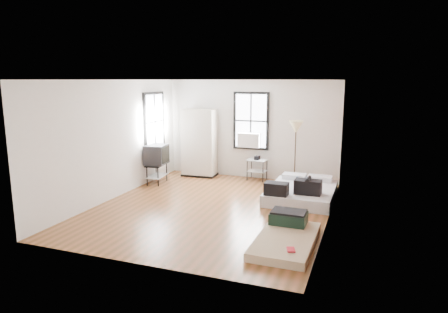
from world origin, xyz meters
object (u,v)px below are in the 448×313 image
at_px(floor_lamp, 296,130).
at_px(wardrobe, 199,143).
at_px(tv_stand, 157,156).
at_px(mattress_main, 301,191).
at_px(mattress_bare, 287,235).
at_px(side_table, 257,164).

bearing_deg(floor_lamp, wardrobe, 180.00).
bearing_deg(tv_stand, floor_lamp, 11.63).
relative_size(mattress_main, tv_stand, 1.93).
xyz_separation_m(mattress_main, floor_lamp, (-0.41, 1.33, 1.30)).
height_order(mattress_bare, side_table, side_table).
bearing_deg(mattress_main, floor_lamp, 107.13).
bearing_deg(side_table, wardrobe, -177.70).
relative_size(mattress_main, wardrobe, 1.04).
height_order(wardrobe, floor_lamp, wardrobe).
bearing_deg(tv_stand, mattress_bare, -40.87).
xyz_separation_m(mattress_bare, side_table, (-1.66, 4.04, 0.36)).
relative_size(side_table, tv_stand, 0.65).
xyz_separation_m(mattress_main, tv_stand, (-3.96, 0.12, 0.59)).
distance_m(side_table, floor_lamp, 1.47).
bearing_deg(side_table, floor_lamp, -3.73).
height_order(mattress_main, wardrobe, wardrobe).
bearing_deg(floor_lamp, tv_stand, -161.21).
bearing_deg(floor_lamp, mattress_bare, -81.56).
height_order(mattress_main, floor_lamp, floor_lamp).
distance_m(mattress_bare, side_table, 4.39).
distance_m(mattress_bare, floor_lamp, 4.24).
height_order(side_table, tv_stand, tv_stand).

